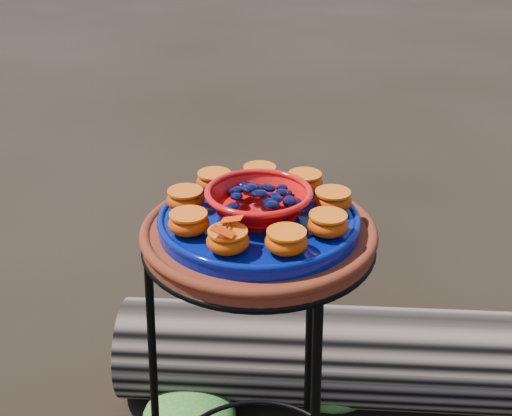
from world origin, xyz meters
The scene contains 18 objects.
plant_stand centered at (0.00, 0.00, 0.35)m, with size 0.44×0.44×0.70m, color black, non-canonical shape.
terracotta_saucer centered at (0.00, 0.00, 0.72)m, with size 0.40×0.40×0.03m, color #5E2107.
cobalt_plate centered at (0.00, 0.00, 0.74)m, with size 0.34×0.34×0.02m, color #010C36.
red_bowl centered at (0.00, 0.00, 0.78)m, with size 0.17×0.17×0.05m, color red, non-canonical shape.
glass_gems centered at (0.00, 0.00, 0.81)m, with size 0.13×0.13×0.02m, color black, non-canonical shape.
orange_half_0 centered at (0.02, -0.13, 0.77)m, with size 0.07×0.07×0.04m, color #A81D00.
orange_half_1 centered at (0.10, -0.08, 0.77)m, with size 0.07×0.07×0.04m, color #A81D00.
orange_half_2 centered at (0.13, 0.00, 0.77)m, with size 0.07×0.07×0.04m, color #A81D00.
orange_half_3 centered at (0.10, 0.09, 0.77)m, with size 0.07×0.07×0.04m, color #A81D00.
orange_half_4 centered at (0.02, 0.13, 0.77)m, with size 0.07×0.07×0.04m, color #A81D00.
orange_half_5 centered at (-0.07, 0.11, 0.77)m, with size 0.07×0.07×0.04m, color #A81D00.
orange_half_6 centered at (-0.12, 0.04, 0.77)m, with size 0.07×0.07×0.04m, color #A81D00.
orange_half_7 centered at (-0.12, -0.05, 0.77)m, with size 0.07×0.07×0.04m, color #A81D00.
orange_half_8 centered at (-0.06, -0.11, 0.77)m, with size 0.07×0.07×0.04m, color #A81D00.
butterfly centered at (0.02, -0.13, 0.80)m, with size 0.07×0.05×0.01m, color red, non-canonical shape.
driftwood_log centered at (0.10, 0.51, 0.13)m, with size 1.44×0.38×0.27m, color black, non-canonical shape.
foliage_left centered at (-0.28, 0.11, 0.06)m, with size 0.24×0.24×0.12m, color #224D1C.
foliage_back centered at (-0.05, 0.44, 0.07)m, with size 0.27×0.27×0.14m, color #224D1C.
Camera 1 is at (0.52, -0.81, 1.25)m, focal length 45.00 mm.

